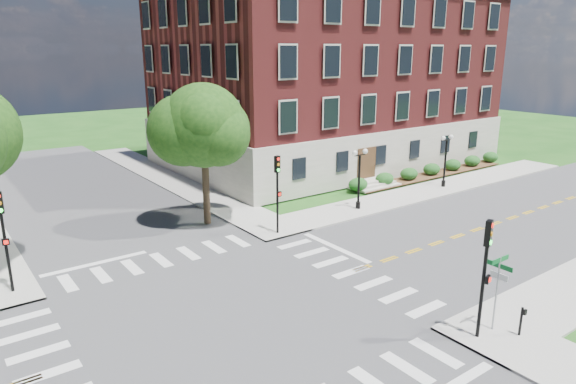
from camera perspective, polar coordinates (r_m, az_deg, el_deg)
ground at (r=22.81m, az=-6.71°, el=-13.28°), size 160.00×160.00×0.00m
road_ew at (r=22.81m, az=-6.71°, el=-13.27°), size 90.00×12.00×0.01m
road_ns at (r=22.81m, az=-6.71°, el=-13.27°), size 12.00×90.00×0.01m
sidewalk_ne at (r=42.74m, az=0.97°, el=0.79°), size 34.00×34.00×0.12m
crosswalk_east at (r=26.66m, az=7.00°, el=-8.84°), size 2.20×10.20×0.02m
stop_bar_east at (r=29.69m, az=5.31°, el=-6.18°), size 0.40×5.50×0.00m
main_building at (r=51.96m, az=4.26°, el=12.64°), size 30.60×22.40×16.50m
shrub_row at (r=47.59m, az=15.62°, el=1.67°), size 18.00×2.00×1.30m
tree_d at (r=32.20m, az=-9.40°, el=7.27°), size 5.22×5.22×8.94m
traffic_signal_se at (r=20.82m, az=21.09°, el=-7.49°), size 0.37×0.44×4.80m
traffic_signal_ne at (r=30.62m, az=-1.18°, el=0.85°), size 0.35×0.40×4.80m
traffic_signal_nw at (r=26.40m, az=-29.08°, el=-3.61°), size 0.36×0.40×4.80m
twin_lamp_west at (r=35.92m, az=7.91°, el=1.83°), size 1.36×0.36×4.23m
twin_lamp_east at (r=43.39m, az=17.10°, el=3.66°), size 1.36×0.36×4.23m
street_sign_pole at (r=21.93m, az=22.31°, el=-8.94°), size 1.10×1.10×3.10m
push_button_post at (r=22.53m, az=24.52°, el=-12.79°), size 0.14×0.21×1.20m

